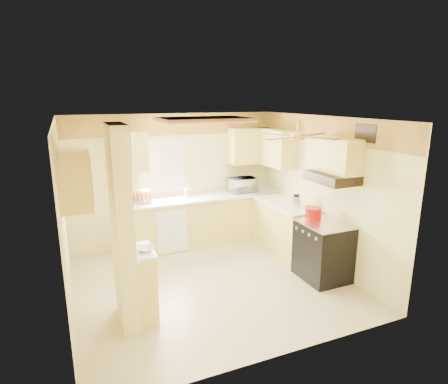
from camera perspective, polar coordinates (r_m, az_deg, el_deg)
name	(u,v)px	position (r m, az deg, el deg)	size (l,w,h in m)	color
floor	(211,282)	(5.98, -2.00, -13.53)	(4.00, 4.00, 0.00)	tan
ceiling	(209,118)	(5.30, -2.23, 11.14)	(4.00, 4.00, 0.00)	white
wall_back	(175,180)	(7.27, -7.50, 1.90)	(4.00, 4.00, 0.00)	#E8D98E
wall_front	(277,252)	(3.90, 8.09, -9.07)	(4.00, 4.00, 0.00)	#E8D98E
wall_left	(63,222)	(5.18, -23.28, -4.19)	(3.80, 3.80, 0.00)	#E8D98E
wall_right	(322,192)	(6.48, 14.64, 0.04)	(3.80, 3.80, 0.00)	#E8D98E
wallpaper_border	(173,124)	(7.10, -7.73, 10.17)	(4.00, 0.02, 0.40)	#F8C449
partition_column	(122,228)	(4.69, -15.27, -5.39)	(0.20, 0.70, 2.50)	#E8D98E
partition_ledge	(144,285)	(5.03, -12.12, -13.73)	(0.25, 0.55, 0.90)	#F4DB6D
ledge_top	(142,251)	(4.84, -12.41, -8.79)	(0.28, 0.58, 0.04)	white
lower_cabinets_back	(205,220)	(7.35, -2.89, -4.33)	(3.00, 0.60, 0.90)	#F4DB6D
lower_cabinets_right	(285,228)	(7.01, 9.29, -5.44)	(0.60, 1.40, 0.90)	#F4DB6D
countertop_back	(205,197)	(7.21, -2.91, -0.81)	(3.04, 0.64, 0.04)	white
countertop_right	(286,204)	(6.86, 9.37, -1.75)	(0.64, 1.44, 0.04)	white
dishwasher_panel	(172,232)	(6.86, -7.90, -5.99)	(0.58, 0.02, 0.80)	white
window	(162,165)	(7.14, -9.48, 4.05)	(0.92, 0.02, 1.02)	white
upper_cab_back_left	(130,152)	(6.82, -14.18, 5.90)	(0.60, 0.35, 0.70)	#F4DB6D
upper_cab_back_right	(251,146)	(7.57, 4.18, 7.07)	(0.90, 0.35, 0.70)	#F4DB6D
upper_cab_right	(275,148)	(7.29, 7.83, 6.71)	(0.35, 1.00, 0.70)	#F4DB6D
upper_cab_left_wall	(74,178)	(4.79, -21.87, 1.96)	(0.35, 0.75, 0.70)	#F4DB6D
upper_cab_over_stove	(338,155)	(5.82, 16.99, 5.36)	(0.35, 0.76, 0.52)	#F4DB6D
stove	(323,251)	(6.11, 14.85, -8.62)	(0.68, 0.77, 0.92)	black
range_hood	(332,178)	(5.82, 16.11, 2.12)	(0.50, 0.76, 0.14)	black
poster_menu	(128,179)	(4.54, -14.36, 1.92)	(0.02, 0.42, 0.57)	black
poster_nashville	(132,231)	(4.72, -13.88, -5.81)	(0.02, 0.42, 0.57)	black
ceiling_light_panel	(204,120)	(5.81, -3.08, 10.95)	(1.35, 0.95, 0.06)	brown
ceiling_fan	(298,136)	(5.16, 11.20, 8.42)	(1.15, 1.15, 0.26)	gold
vent_grate	(366,133)	(5.62, 20.77, 8.37)	(0.02, 0.40, 0.25)	black
microwave	(243,185)	(7.49, 2.86, 1.08)	(0.53, 0.36, 0.29)	white
bowl	(145,249)	(4.77, -11.88, -8.48)	(0.21, 0.21, 0.05)	white
dutch_oven	(313,213)	(6.10, 13.45, -3.11)	(0.27, 0.27, 0.18)	#BA0905
kettle	(296,201)	(6.57, 10.96, -1.39)	(0.15, 0.15, 0.23)	silver
dish_rack	(140,198)	(6.91, -12.69, -0.94)	(0.40, 0.31, 0.22)	tan
utensil_crock	(187,193)	(7.18, -5.60, -0.10)	(0.12, 0.12, 0.24)	white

